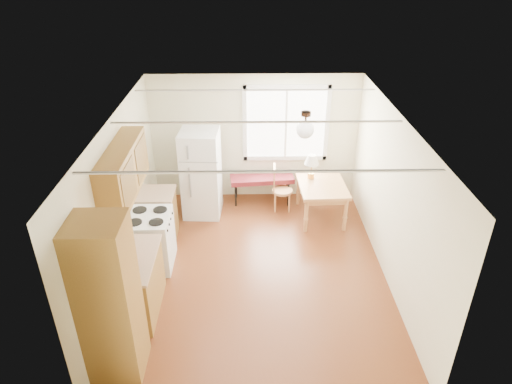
{
  "coord_description": "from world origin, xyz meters",
  "views": [
    {
      "loc": [
        -0.11,
        -5.78,
        4.59
      ],
      "look_at": [
        -0.01,
        0.49,
        1.15
      ],
      "focal_mm": 32.0,
      "sensor_mm": 36.0,
      "label": 1
    }
  ],
  "objects_px": {
    "chair": "(278,186)",
    "refrigerator": "(201,174)",
    "dining_table": "(322,189)",
    "bench": "(262,179)"
  },
  "relations": [
    {
      "from": "dining_table",
      "to": "chair",
      "type": "relative_size",
      "value": 1.3
    },
    {
      "from": "dining_table",
      "to": "chair",
      "type": "xyz_separation_m",
      "value": [
        -0.78,
        0.3,
        -0.09
      ]
    },
    {
      "from": "dining_table",
      "to": "refrigerator",
      "type": "bearing_deg",
      "value": 172.54
    },
    {
      "from": "refrigerator",
      "to": "dining_table",
      "type": "distance_m",
      "value": 2.25
    },
    {
      "from": "bench",
      "to": "dining_table",
      "type": "relative_size",
      "value": 1.1
    },
    {
      "from": "chair",
      "to": "refrigerator",
      "type": "bearing_deg",
      "value": -172.98
    },
    {
      "from": "bench",
      "to": "chair",
      "type": "xyz_separation_m",
      "value": [
        0.3,
        -0.29,
        0.0
      ]
    },
    {
      "from": "refrigerator",
      "to": "dining_table",
      "type": "height_order",
      "value": "refrigerator"
    },
    {
      "from": "bench",
      "to": "dining_table",
      "type": "height_order",
      "value": "dining_table"
    },
    {
      "from": "bench",
      "to": "dining_table",
      "type": "xyz_separation_m",
      "value": [
        1.09,
        -0.6,
        0.1
      ]
    }
  ]
}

